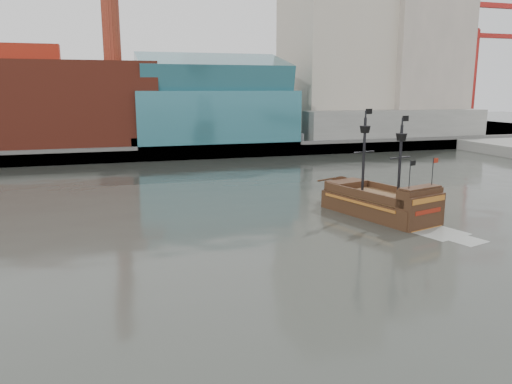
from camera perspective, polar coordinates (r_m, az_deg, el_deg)
name	(u,v)px	position (r m, az deg, el deg)	size (l,w,h in m)	color
ground	(300,306)	(29.91, 5.09, -12.84)	(400.00, 400.00, 0.00)	#242622
promenade_far	(151,139)	(118.17, -11.88, 5.96)	(220.00, 60.00, 2.00)	slate
seawall	(167,153)	(88.97, -10.13, 4.40)	(220.00, 1.00, 2.60)	#4C4C49
skyline	(175,29)	(111.48, -9.24, 17.86)	(149.00, 45.00, 62.00)	brown
crane_a	(472,61)	(139.45, 23.45, 13.57)	(22.50, 4.00, 32.25)	slate
crane_b	(475,77)	(153.15, 23.70, 11.98)	(19.10, 4.00, 26.25)	slate
pirate_ship	(380,206)	(50.94, 13.96, -1.53)	(8.40, 15.68, 11.25)	black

